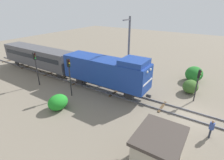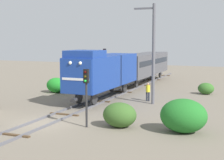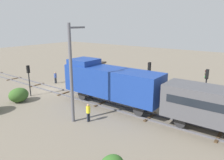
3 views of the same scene
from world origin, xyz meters
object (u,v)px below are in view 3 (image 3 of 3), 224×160
at_px(traffic_signal_far, 206,84).
at_px(worker_by_signal, 88,111).
at_px(worker_near_track, 55,77).
at_px(traffic_signal_mid, 149,75).
at_px(catenary_mast, 72,72).
at_px(traffic_signal_near, 29,75).
at_px(relay_hut, 92,70).
at_px(locomotive, 110,81).

xyz_separation_m(traffic_signal_far, worker_by_signal, (7.80, -7.88, -2.14)).
bearing_deg(worker_near_track, traffic_signal_mid, 101.34).
bearing_deg(traffic_signal_far, catenary_mast, -46.52).
distance_m(traffic_signal_far, catenary_mast, 12.50).
distance_m(worker_by_signal, catenary_mast, 3.86).
height_order(traffic_signal_mid, worker_by_signal, traffic_signal_mid).
bearing_deg(traffic_signal_far, traffic_signal_mid, -88.05).
relative_size(traffic_signal_near, catenary_mast, 0.43).
xyz_separation_m(traffic_signal_far, catenary_mast, (8.54, -9.01, 1.48)).
height_order(worker_near_track, worker_by_signal, same).
bearing_deg(catenary_mast, worker_by_signal, 123.23).
bearing_deg(relay_hut, locomotive, 50.93).
height_order(locomotive, traffic_signal_far, locomotive).
bearing_deg(traffic_signal_mid, catenary_mast, -20.62).
xyz_separation_m(traffic_signal_mid, worker_near_track, (1.00, -14.76, -2.17)).
bearing_deg(traffic_signal_far, locomotive, -67.38).
distance_m(locomotive, worker_by_signal, 4.62).
distance_m(traffic_signal_mid, worker_near_track, 14.95).
bearing_deg(relay_hut, worker_near_track, -28.29).
distance_m(traffic_signal_mid, traffic_signal_far, 5.87).
xyz_separation_m(catenary_mast, relay_hut, (-12.44, -8.87, -3.22)).
height_order(catenary_mast, relay_hut, catenary_mast).
bearing_deg(relay_hut, traffic_signal_mid, 71.15).
height_order(traffic_signal_near, worker_by_signal, traffic_signal_near).
relative_size(locomotive, catenary_mast, 1.33).
bearing_deg(traffic_signal_far, traffic_signal_near, -69.80).
bearing_deg(traffic_signal_mid, traffic_signal_near, -62.37).
bearing_deg(traffic_signal_mid, worker_near_track, -86.12).
bearing_deg(worker_by_signal, catenary_mast, -93.36).
height_order(traffic_signal_near, relay_hut, traffic_signal_near).
bearing_deg(worker_near_track, traffic_signal_far, 100.79).
distance_m(traffic_signal_near, traffic_signal_far, 19.70).
distance_m(worker_by_signal, relay_hut, 15.40).
bearing_deg(relay_hut, worker_by_signal, 40.54).
height_order(locomotive, worker_near_track, locomotive).
relative_size(locomotive, traffic_signal_far, 2.56).
xyz_separation_m(traffic_signal_near, relay_hut, (-10.70, 0.60, -1.26)).
relative_size(traffic_signal_near, worker_by_signal, 2.23).
distance_m(locomotive, catenary_mast, 5.29).
bearing_deg(traffic_signal_near, worker_near_track, -159.02).
distance_m(traffic_signal_mid, catenary_mast, 9.03).
distance_m(traffic_signal_far, worker_near_track, 20.77).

